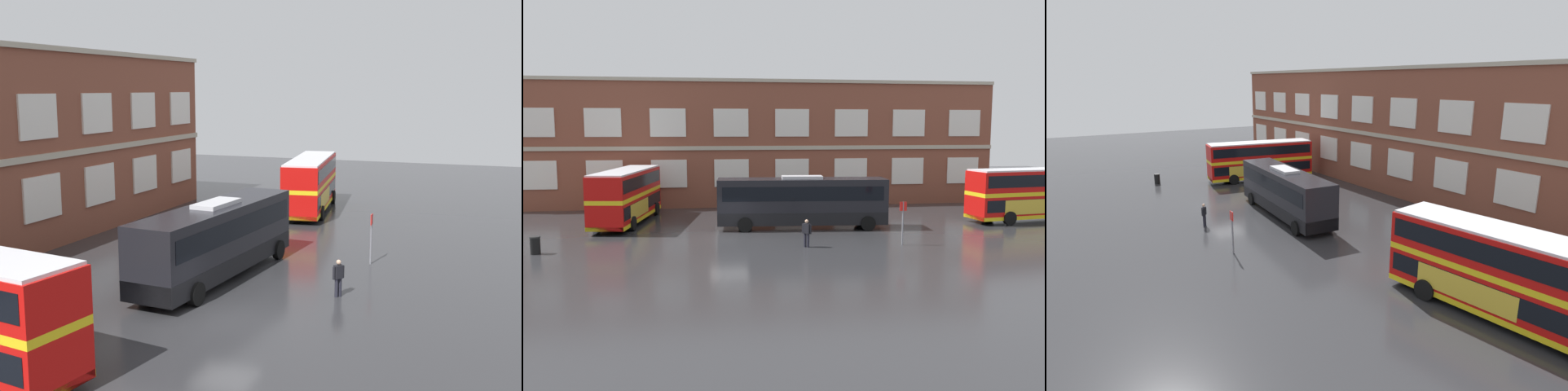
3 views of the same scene
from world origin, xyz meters
The scene contains 5 objects.
ground_plane centered at (0.00, 2.00, 0.00)m, with size 120.00×120.00×0.00m, color #2B2B2D.
double_decker_middle centered at (23.99, 3.51, 2.15)m, with size 11.25×4.09×4.07m.
touring_coach centered at (5.37, 2.76, 1.91)m, with size 12.17×3.65×3.80m.
waiting_passenger centered at (4.54, -3.54, 0.93)m, with size 0.57×0.47×1.70m.
bus_stand_flag centered at (10.51, -3.80, 1.64)m, with size 0.44×0.10×2.70m.
Camera 1 is at (-22.91, -10.27, 9.18)m, focal length 45.03 mm.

